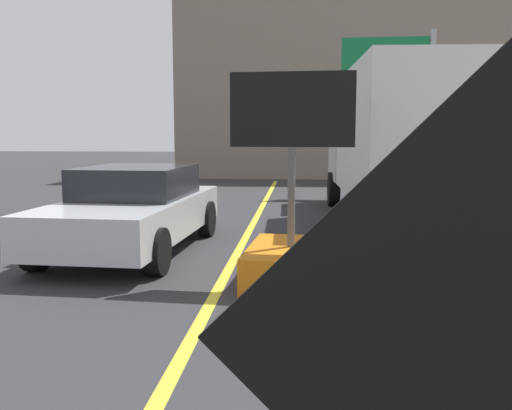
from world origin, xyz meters
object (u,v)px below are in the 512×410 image
at_px(arrow_board_trailer, 291,244).
at_px(pickup_car, 134,209).
at_px(box_truck, 397,142).
at_px(highway_guide_sign, 405,83).
at_px(traffic_cone_mid_lane, 326,281).

bearing_deg(arrow_board_trailer, pickup_car, 146.97).
bearing_deg(box_truck, arrow_board_trailer, -113.63).
xyz_separation_m(arrow_board_trailer, highway_guide_sign, (3.23, 10.40, 2.94)).
height_order(box_truck, pickup_car, box_truck).
bearing_deg(highway_guide_sign, traffic_cone_mid_lane, -103.50).
relative_size(box_truck, traffic_cone_mid_lane, 10.85).
bearing_deg(box_truck, traffic_cone_mid_lane, -105.50).
bearing_deg(box_truck, highway_guide_sign, 78.81).
distance_m(arrow_board_trailer, traffic_cone_mid_lane, 1.43).
xyz_separation_m(box_truck, traffic_cone_mid_lane, (-1.74, -6.26, -1.39)).
bearing_deg(pickup_car, highway_guide_sign, 56.20).
height_order(arrow_board_trailer, pickup_car, arrow_board_trailer).
relative_size(box_truck, pickup_car, 1.73).
xyz_separation_m(arrow_board_trailer, box_truck, (2.14, 4.89, 1.27)).
height_order(pickup_car, traffic_cone_mid_lane, pickup_car).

